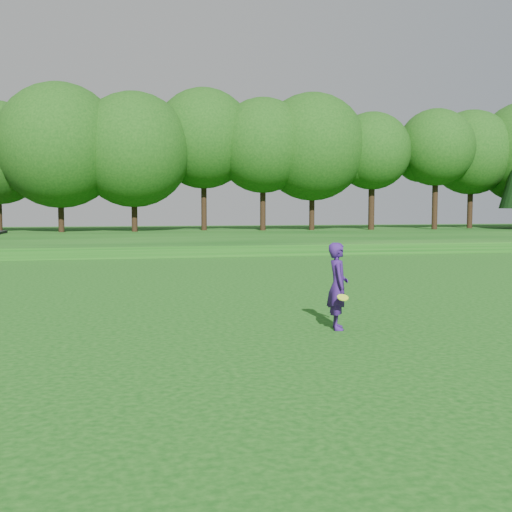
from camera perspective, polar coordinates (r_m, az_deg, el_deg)
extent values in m
plane|color=#0D450E|center=(14.26, 1.73, -6.34)|extent=(140.00, 140.00, 0.00)
cube|color=#0D450E|center=(47.80, -7.60, 1.65)|extent=(130.00, 30.00, 0.60)
cube|color=gray|center=(33.89, -6.00, 0.01)|extent=(130.00, 1.60, 0.04)
imported|color=#351667|center=(14.01, 7.28, -2.66)|extent=(0.57, 0.76, 1.89)
cylinder|color=#C1ED25|center=(13.52, 7.73, -3.68)|extent=(0.24, 0.23, 0.12)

